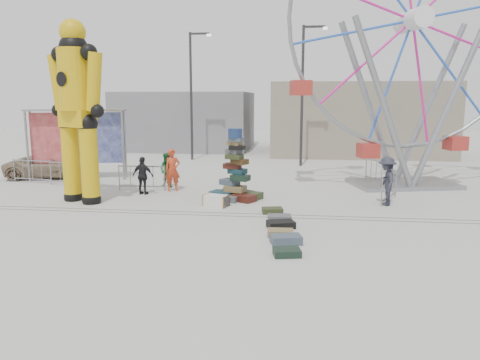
# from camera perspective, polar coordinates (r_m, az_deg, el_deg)

# --- Properties ---
(ground) EXTENTS (90.00, 90.00, 0.00)m
(ground) POSITION_cam_1_polar(r_m,az_deg,el_deg) (15.39, -3.76, -4.90)
(ground) COLOR #9E9E99
(ground) RESTS_ON ground
(track_line_near) EXTENTS (40.00, 0.04, 0.01)m
(track_line_near) POSITION_cam_1_polar(r_m,az_deg,el_deg) (15.96, -3.35, -4.34)
(track_line_near) COLOR #47443F
(track_line_near) RESTS_ON ground
(track_line_far) EXTENTS (40.00, 0.04, 0.01)m
(track_line_far) POSITION_cam_1_polar(r_m,az_deg,el_deg) (16.34, -3.10, -4.00)
(track_line_far) COLOR #47443F
(track_line_far) RESTS_ON ground
(building_right) EXTENTS (12.00, 8.00, 5.00)m
(building_right) POSITION_cam_1_polar(r_m,az_deg,el_deg) (34.88, 14.09, 7.27)
(building_right) COLOR gray
(building_right) RESTS_ON ground
(building_left) EXTENTS (10.00, 8.00, 4.40)m
(building_left) POSITION_cam_1_polar(r_m,az_deg,el_deg) (37.69, -6.50, 7.22)
(building_left) COLOR gray
(building_left) RESTS_ON ground
(lamp_post_right) EXTENTS (1.41, 0.25, 8.00)m
(lamp_post_right) POSITION_cam_1_polar(r_m,az_deg,el_deg) (27.61, 7.80, 10.97)
(lamp_post_right) COLOR #2D2D30
(lamp_post_right) RESTS_ON ground
(lamp_post_left) EXTENTS (1.41, 0.25, 8.00)m
(lamp_post_left) POSITION_cam_1_polar(r_m,az_deg,el_deg) (30.37, -5.81, 10.91)
(lamp_post_left) COLOR #2D2D30
(lamp_post_left) RESTS_ON ground
(suitcase_tower) EXTENTS (2.19, 1.82, 2.78)m
(suitcase_tower) POSITION_cam_1_polar(r_m,az_deg,el_deg) (18.40, -0.53, 0.06)
(suitcase_tower) COLOR #183D49
(suitcase_tower) RESTS_ON ground
(crash_test_dummy) EXTENTS (2.71, 1.58, 6.99)m
(crash_test_dummy) POSITION_cam_1_polar(r_m,az_deg,el_deg) (18.62, -19.27, 8.62)
(crash_test_dummy) COLOR black
(crash_test_dummy) RESTS_ON ground
(ferris_wheel) EXTENTS (10.75, 3.75, 12.82)m
(ferris_wheel) POSITION_cam_1_polar(r_m,az_deg,el_deg) (22.37, 20.16, 15.44)
(ferris_wheel) COLOR gray
(ferris_wheel) RESTS_ON ground
(banner_scaffold) EXTENTS (4.78, 1.77, 3.42)m
(banner_scaffold) POSITION_cam_1_polar(r_m,az_deg,el_deg) (24.15, -19.34, 6.13)
(banner_scaffold) COLOR gray
(banner_scaffold) RESTS_ON ground
(steamer_trunk) EXTENTS (1.01, 0.79, 0.42)m
(steamer_trunk) POSITION_cam_1_polar(r_m,az_deg,el_deg) (17.28, -2.91, -2.53)
(steamer_trunk) COLOR silver
(steamer_trunk) RESTS_ON ground
(row_case_0) EXTENTS (0.78, 0.59, 0.19)m
(row_case_0) POSITION_cam_1_polar(r_m,az_deg,el_deg) (16.29, 3.97, -3.72)
(row_case_0) COLOR #313A1D
(row_case_0) RESTS_ON ground
(row_case_1) EXTENTS (0.81, 0.61, 0.17)m
(row_case_1) POSITION_cam_1_polar(r_m,az_deg,el_deg) (15.37, 4.84, -4.60)
(row_case_1) COLOR #55565C
(row_case_1) RESTS_ON ground
(row_case_2) EXTENTS (0.95, 0.78, 0.21)m
(row_case_2) POSITION_cam_1_polar(r_m,az_deg,el_deg) (14.49, 5.00, -5.41)
(row_case_2) COLOR black
(row_case_2) RESTS_ON ground
(row_case_3) EXTENTS (0.76, 0.51, 0.20)m
(row_case_3) POSITION_cam_1_polar(r_m,az_deg,el_deg) (13.62, 4.95, -6.45)
(row_case_3) COLOR olive
(row_case_3) RESTS_ON ground
(row_case_4) EXTENTS (0.94, 0.72, 0.24)m
(row_case_4) POSITION_cam_1_polar(r_m,az_deg,el_deg) (12.97, 5.63, -7.21)
(row_case_4) COLOR #445361
(row_case_4) RESTS_ON ground
(row_case_5) EXTENTS (0.77, 0.64, 0.19)m
(row_case_5) POSITION_cam_1_polar(r_m,az_deg,el_deg) (12.01, 5.74, -8.75)
(row_case_5) COLOR black
(row_case_5) RESTS_ON ground
(barricade_dummy_a) EXTENTS (1.99, 0.37, 1.10)m
(barricade_dummy_a) POSITION_cam_1_polar(r_m,az_deg,el_deg) (24.10, -24.00, 0.99)
(barricade_dummy_a) COLOR gray
(barricade_dummy_a) RESTS_ON ground
(barricade_dummy_b) EXTENTS (2.00, 0.30, 1.10)m
(barricade_dummy_b) POSITION_cam_1_polar(r_m,az_deg,el_deg) (22.64, -20.01, 0.73)
(barricade_dummy_b) COLOR gray
(barricade_dummy_b) RESTS_ON ground
(barricade_dummy_c) EXTENTS (2.00, 0.19, 1.10)m
(barricade_dummy_c) POSITION_cam_1_polar(r_m,az_deg,el_deg) (20.62, -11.88, 0.27)
(barricade_dummy_c) COLOR gray
(barricade_dummy_c) RESTS_ON ground
(barricade_wheel_front) EXTENTS (0.95, 1.85, 1.10)m
(barricade_wheel_front) POSITION_cam_1_polar(r_m,az_deg,el_deg) (18.86, 17.73, -0.88)
(barricade_wheel_front) COLOR gray
(barricade_wheel_front) RESTS_ON ground
(barricade_wheel_back) EXTENTS (0.76, 1.92, 1.10)m
(barricade_wheel_back) POSITION_cam_1_polar(r_m,az_deg,el_deg) (22.85, 16.27, 1.01)
(barricade_wheel_back) COLOR gray
(barricade_wheel_back) RESTS_ON ground
(pedestrian_red) EXTENTS (0.78, 0.68, 1.81)m
(pedestrian_red) POSITION_cam_1_polar(r_m,az_deg,el_deg) (20.20, -8.21, 1.20)
(pedestrian_red) COLOR #BA381A
(pedestrian_red) RESTS_ON ground
(pedestrian_green) EXTENTS (0.85, 0.72, 1.55)m
(pedestrian_green) POSITION_cam_1_polar(r_m,az_deg,el_deg) (21.04, -8.83, 1.18)
(pedestrian_green) COLOR #165A29
(pedestrian_green) RESTS_ON ground
(pedestrian_black) EXTENTS (0.97, 0.53, 1.57)m
(pedestrian_black) POSITION_cam_1_polar(r_m,az_deg,el_deg) (19.67, -11.75, 0.52)
(pedestrian_black) COLOR black
(pedestrian_black) RESTS_ON ground
(pedestrian_grey) EXTENTS (0.72, 1.20, 1.82)m
(pedestrian_grey) POSITION_cam_1_polar(r_m,az_deg,el_deg) (18.14, 17.44, -0.12)
(pedestrian_grey) COLOR #262733
(pedestrian_grey) RESTS_ON ground
(parked_suv) EXTENTS (4.55, 2.90, 1.17)m
(parked_suv) POSITION_cam_1_polar(r_m,az_deg,el_deg) (25.29, -22.16, 1.58)
(parked_suv) COLOR #8C745A
(parked_suv) RESTS_ON ground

